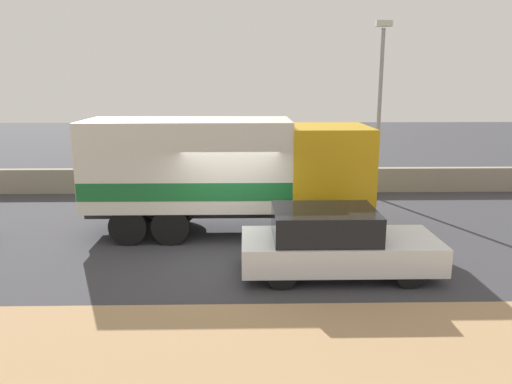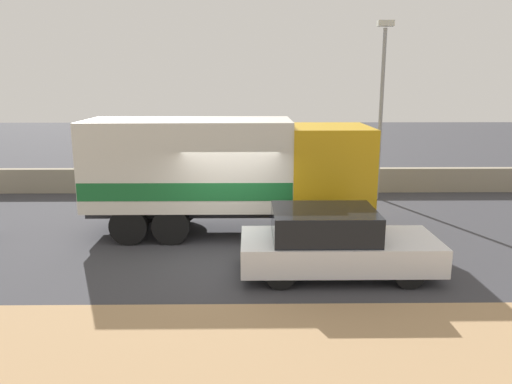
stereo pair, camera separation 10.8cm
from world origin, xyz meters
TOP-DOWN VIEW (x-y plane):
  - ground_plane at (0.00, 0.00)m, footprint 80.00×80.00m
  - dirt_shoulder_foreground at (0.00, -5.24)m, footprint 60.00×5.02m
  - stone_wall_backdrop at (0.00, 7.36)m, footprint 60.00×0.35m
  - street_lamp at (5.19, 6.27)m, footprint 0.56×0.28m
  - box_truck at (-0.18, 2.08)m, footprint 7.80×2.49m
  - car_hatchback at (2.37, -1.10)m, footprint 4.37×1.87m

SIDE VIEW (x-z plane):
  - ground_plane at x=0.00m, z-range 0.00..0.00m
  - dirt_shoulder_foreground at x=0.00m, z-range 0.00..0.04m
  - stone_wall_backdrop at x=0.00m, z-range 0.00..0.94m
  - car_hatchback at x=2.37m, z-range -0.01..1.49m
  - box_truck at x=-0.18m, z-range 0.20..3.43m
  - street_lamp at x=5.19m, z-range 0.54..6.83m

